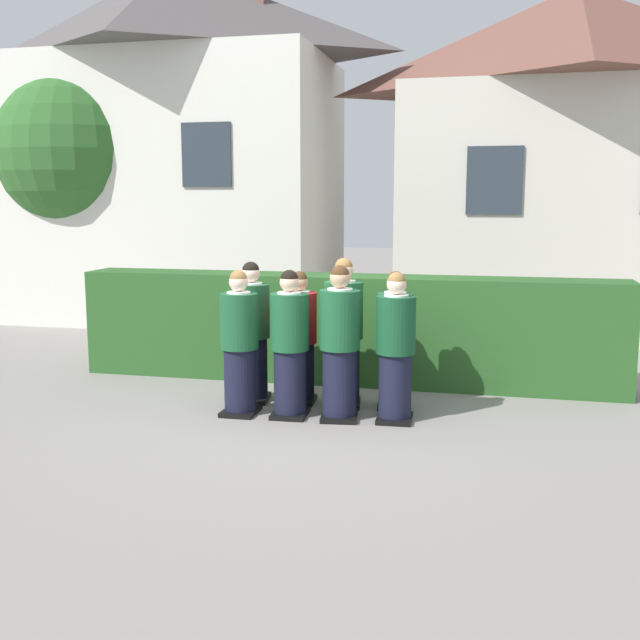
% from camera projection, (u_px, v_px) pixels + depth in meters
% --- Properties ---
extents(ground_plane, '(60.00, 60.00, 0.00)m').
position_uv_depth(ground_plane, '(314.00, 417.00, 8.37)').
color(ground_plane, gray).
extents(student_front_row_0, '(0.42, 0.47, 1.63)m').
position_uv_depth(student_front_row_0, '(240.00, 346.00, 8.39)').
color(student_front_row_0, black).
rests_on(student_front_row_0, ground).
extents(student_front_row_1, '(0.43, 0.49, 1.64)m').
position_uv_depth(student_front_row_1, '(290.00, 347.00, 8.30)').
color(student_front_row_1, black).
rests_on(student_front_row_1, ground).
extents(student_front_row_2, '(0.45, 0.53, 1.70)m').
position_uv_depth(student_front_row_2, '(340.00, 346.00, 8.19)').
color(student_front_row_2, black).
rests_on(student_front_row_2, ground).
extents(student_front_row_3, '(0.42, 0.48, 1.63)m').
position_uv_depth(student_front_row_3, '(396.00, 351.00, 8.12)').
color(student_front_row_3, black).
rests_on(student_front_row_3, ground).
extents(student_rear_row_0, '(0.45, 0.53, 1.67)m').
position_uv_depth(student_rear_row_0, '(252.00, 335.00, 8.95)').
color(student_rear_row_0, black).
rests_on(student_rear_row_0, ground).
extents(student_in_red_blazer, '(0.41, 0.48, 1.57)m').
position_uv_depth(student_in_red_blazer, '(300.00, 341.00, 8.87)').
color(student_in_red_blazer, black).
rests_on(student_in_red_blazer, ground).
extents(student_rear_row_2, '(0.47, 0.55, 1.73)m').
position_uv_depth(student_rear_row_2, '(343.00, 336.00, 8.74)').
color(student_rear_row_2, black).
rests_on(student_rear_row_2, ground).
extents(student_rear_row_3, '(0.41, 0.49, 1.59)m').
position_uv_depth(student_rear_row_3, '(395.00, 343.00, 8.65)').
color(student_rear_row_3, black).
rests_on(student_rear_row_3, ground).
extents(hedge, '(7.15, 0.70, 1.41)m').
position_uv_depth(hedge, '(345.00, 329.00, 9.93)').
color(hedge, '#285623').
rests_on(hedge, ground).
extents(school_building_main, '(6.48, 3.99, 6.94)m').
position_uv_depth(school_building_main, '(177.00, 141.00, 15.12)').
color(school_building_main, silver).
rests_on(school_building_main, ground).
extents(school_building_annex, '(6.37, 4.25, 6.16)m').
position_uv_depth(school_building_annex, '(571.00, 157.00, 13.84)').
color(school_building_annex, beige).
rests_on(school_building_annex, ground).
extents(oak_tree_left, '(3.02, 3.02, 4.81)m').
position_uv_depth(oak_tree_left, '(76.00, 152.00, 14.51)').
color(oak_tree_left, brown).
rests_on(oak_tree_left, ground).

